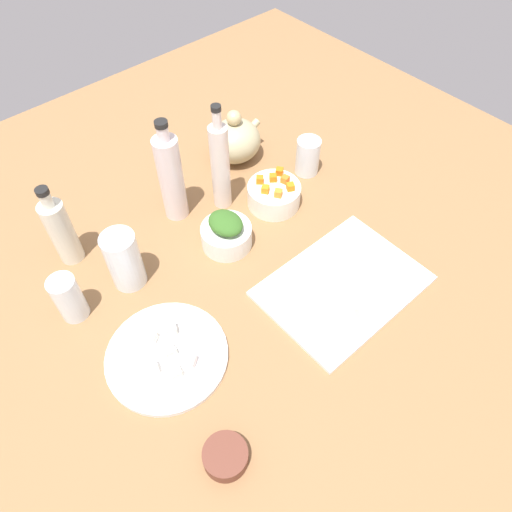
# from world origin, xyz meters

# --- Properties ---
(tabletop) EXTENTS (1.90, 1.90, 0.03)m
(tabletop) POSITION_xyz_m (0.00, 0.00, 0.01)
(tabletop) COLOR olive
(tabletop) RESTS_ON ground
(cutting_board) EXTENTS (0.36, 0.26, 0.01)m
(cutting_board) POSITION_xyz_m (0.11, -0.17, 0.03)
(cutting_board) COLOR white
(cutting_board) RESTS_ON tabletop
(plate_tofu) EXTENTS (0.25, 0.25, 0.01)m
(plate_tofu) POSITION_xyz_m (-0.28, -0.05, 0.04)
(plate_tofu) COLOR white
(plate_tofu) RESTS_ON tabletop
(bowl_greens) EXTENTS (0.12, 0.12, 0.06)m
(bowl_greens) POSITION_xyz_m (0.00, 0.11, 0.06)
(bowl_greens) COLOR white
(bowl_greens) RESTS_ON tabletop
(bowl_carrots) EXTENTS (0.14, 0.14, 0.06)m
(bowl_carrots) POSITION_xyz_m (0.18, 0.13, 0.06)
(bowl_carrots) COLOR white
(bowl_carrots) RESTS_ON tabletop
(bowl_small_side) EXTENTS (0.08, 0.08, 0.03)m
(bowl_small_side) POSITION_xyz_m (-0.32, -0.28, 0.05)
(bowl_small_side) COLOR brown
(bowl_small_side) RESTS_ON tabletop
(teapot) EXTENTS (0.16, 0.14, 0.15)m
(teapot) POSITION_xyz_m (0.22, 0.34, 0.09)
(teapot) COLOR tan
(teapot) RESTS_ON tabletop
(bottle_0) EXTENTS (0.06, 0.06, 0.28)m
(bottle_0) POSITION_xyz_m (-0.03, 0.27, 0.15)
(bottle_0) COLOR silver
(bottle_0) RESTS_ON tabletop
(bottle_1) EXTENTS (0.05, 0.05, 0.29)m
(bottle_1) POSITION_xyz_m (0.08, 0.22, 0.15)
(bottle_1) COLOR silver
(bottle_1) RESTS_ON tabletop
(bottle_2) EXTENTS (0.06, 0.06, 0.22)m
(bottle_2) POSITION_xyz_m (-0.30, 0.32, 0.12)
(bottle_2) COLOR silver
(bottle_2) RESTS_ON tabletop
(drinking_glass_0) EXTENTS (0.06, 0.06, 0.12)m
(drinking_glass_0) POSITION_xyz_m (-0.37, 0.17, 0.09)
(drinking_glass_0) COLOR white
(drinking_glass_0) RESTS_ON tabletop
(drinking_glass_1) EXTENTS (0.07, 0.07, 0.15)m
(drinking_glass_1) POSITION_xyz_m (-0.23, 0.17, 0.10)
(drinking_glass_1) COLOR white
(drinking_glass_1) RESTS_ON tabletop
(drinking_glass_2) EXTENTS (0.06, 0.06, 0.10)m
(drinking_glass_2) POSITION_xyz_m (0.33, 0.16, 0.08)
(drinking_glass_2) COLOR white
(drinking_glass_2) RESTS_ON tabletop
(carrot_cube_0) EXTENTS (0.02, 0.02, 0.02)m
(carrot_cube_0) POSITION_xyz_m (0.21, 0.13, 0.10)
(carrot_cube_0) COLOR orange
(carrot_cube_0) RESTS_ON bowl_carrots
(carrot_cube_1) EXTENTS (0.03, 0.03, 0.02)m
(carrot_cube_1) POSITION_xyz_m (0.16, 0.10, 0.10)
(carrot_cube_1) COLOR orange
(carrot_cube_1) RESTS_ON bowl_carrots
(carrot_cube_2) EXTENTS (0.03, 0.03, 0.02)m
(carrot_cube_2) POSITION_xyz_m (0.19, 0.15, 0.10)
(carrot_cube_2) COLOR orange
(carrot_cube_2) RESTS_ON bowl_carrots
(carrot_cube_3) EXTENTS (0.03, 0.03, 0.02)m
(carrot_cube_3) POSITION_xyz_m (0.16, 0.17, 0.10)
(carrot_cube_3) COLOR orange
(carrot_cube_3) RESTS_ON bowl_carrots
(carrot_cube_4) EXTENTS (0.02, 0.02, 0.02)m
(carrot_cube_4) POSITION_xyz_m (0.20, 0.10, 0.10)
(carrot_cube_4) COLOR orange
(carrot_cube_4) RESTS_ON bowl_carrots
(carrot_cube_5) EXTENTS (0.03, 0.03, 0.02)m
(carrot_cube_5) POSITION_xyz_m (0.15, 0.13, 0.10)
(carrot_cube_5) COLOR orange
(carrot_cube_5) RESTS_ON bowl_carrots
(carrot_cube_6) EXTENTS (0.03, 0.03, 0.02)m
(carrot_cube_6) POSITION_xyz_m (0.22, 0.16, 0.10)
(carrot_cube_6) COLOR orange
(carrot_cube_6) RESTS_ON bowl_carrots
(chopped_greens_mound) EXTENTS (0.08, 0.09, 0.04)m
(chopped_greens_mound) POSITION_xyz_m (0.00, 0.11, 0.10)
(chopped_greens_mound) COLOR #356323
(chopped_greens_mound) RESTS_ON bowl_greens
(tofu_cube_0) EXTENTS (0.02, 0.02, 0.02)m
(tofu_cube_0) POSITION_xyz_m (-0.28, -0.05, 0.05)
(tofu_cube_0) COLOR white
(tofu_cube_0) RESTS_ON plate_tofu
(tofu_cube_1) EXTENTS (0.02, 0.02, 0.02)m
(tofu_cube_1) POSITION_xyz_m (-0.29, -0.10, 0.05)
(tofu_cube_1) COLOR white
(tofu_cube_1) RESTS_ON plate_tofu
(tofu_cube_2) EXTENTS (0.03, 0.03, 0.02)m
(tofu_cube_2) POSITION_xyz_m (-0.29, 0.00, 0.05)
(tofu_cube_2) COLOR white
(tofu_cube_2) RESTS_ON plate_tofu
(tofu_cube_3) EXTENTS (0.03, 0.03, 0.02)m
(tofu_cube_3) POSITION_xyz_m (-0.26, -0.09, 0.05)
(tofu_cube_3) COLOR white
(tofu_cube_3) RESTS_ON plate_tofu
(tofu_cube_4) EXTENTS (0.03, 0.03, 0.02)m
(tofu_cube_4) POSITION_xyz_m (-0.24, -0.01, 0.05)
(tofu_cube_4) COLOR #F3ECCA
(tofu_cube_4) RESTS_ON plate_tofu
(tofu_cube_5) EXTENTS (0.03, 0.03, 0.02)m
(tofu_cube_5) POSITION_xyz_m (-0.32, -0.06, 0.05)
(tofu_cube_5) COLOR white
(tofu_cube_5) RESTS_ON plate_tofu
(dumpling_0) EXTENTS (0.05, 0.05, 0.03)m
(dumpling_0) POSITION_xyz_m (0.18, -0.16, 0.05)
(dumpling_0) COLOR beige
(dumpling_0) RESTS_ON cutting_board
(dumpling_1) EXTENTS (0.05, 0.05, 0.03)m
(dumpling_1) POSITION_xyz_m (0.06, -0.23, 0.05)
(dumpling_1) COLOR beige
(dumpling_1) RESTS_ON cutting_board
(dumpling_2) EXTENTS (0.08, 0.08, 0.02)m
(dumpling_2) POSITION_xyz_m (0.01, -0.14, 0.05)
(dumpling_2) COLOR beige
(dumpling_2) RESTS_ON cutting_board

